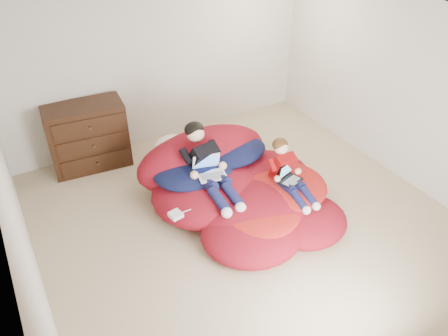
% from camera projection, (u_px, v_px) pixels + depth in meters
% --- Properties ---
extents(room_shell, '(5.10, 5.10, 2.77)m').
position_uv_depth(room_shell, '(244.00, 205.00, 5.58)').
color(room_shell, tan).
rests_on(room_shell, ground).
extents(dresser, '(1.17, 0.68, 1.01)m').
position_uv_depth(dresser, '(88.00, 136.00, 6.44)').
color(dresser, '#321B0D').
rests_on(dresser, ground).
extents(beanbag_pile, '(2.30, 2.45, 0.91)m').
position_uv_depth(beanbag_pile, '(236.00, 188.00, 5.81)').
color(beanbag_pile, maroon).
rests_on(beanbag_pile, ground).
extents(cream_pillow, '(0.43, 0.27, 0.27)m').
position_uv_depth(cream_pillow, '(170.00, 144.00, 6.03)').
color(cream_pillow, white).
rests_on(cream_pillow, beanbag_pile).
extents(older_boy, '(0.39, 1.19, 0.77)m').
position_uv_depth(older_boy, '(206.00, 162.00, 5.54)').
color(older_boy, black).
rests_on(older_boy, beanbag_pile).
extents(younger_boy, '(0.28, 0.87, 0.66)m').
position_uv_depth(younger_boy, '(288.00, 170.00, 5.53)').
color(younger_boy, '#9A0D0F').
rests_on(younger_boy, beanbag_pile).
extents(laptop_white, '(0.39, 0.39, 0.25)m').
position_uv_depth(laptop_white, '(209.00, 169.00, 5.51)').
color(laptop_white, white).
rests_on(laptop_white, older_boy).
extents(laptop_black, '(0.34, 0.31, 0.22)m').
position_uv_depth(laptop_black, '(289.00, 176.00, 5.55)').
color(laptop_black, black).
rests_on(laptop_black, younger_boy).
extents(power_adapter, '(0.16, 0.16, 0.05)m').
position_uv_depth(power_adapter, '(176.00, 215.00, 5.13)').
color(power_adapter, white).
rests_on(power_adapter, beanbag_pile).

